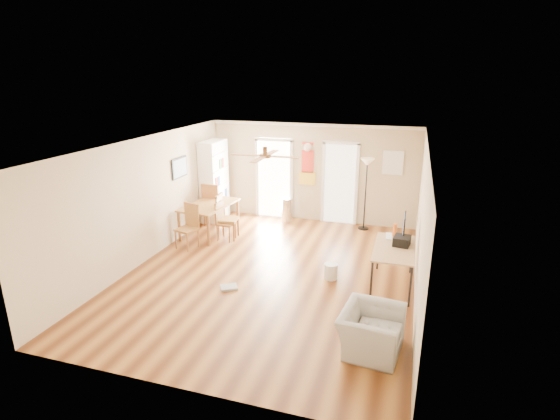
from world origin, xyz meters
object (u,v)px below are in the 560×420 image
(dining_chair_right_b, at_px, (226,221))
(trash_can, at_px, (287,210))
(bookshelf, at_px, (214,181))
(dining_chair_right_a, at_px, (228,217))
(printer, at_px, (402,241))
(torchiere_lamp, at_px, (365,194))
(dining_chair_near, at_px, (186,227))
(dining_chair_far, at_px, (214,204))
(dining_table, at_px, (210,219))
(wastebasket_a, at_px, (331,271))
(armchair, at_px, (371,331))
(computer_desk, at_px, (393,267))

(dining_chair_right_b, height_order, trash_can, dining_chair_right_b)
(bookshelf, bearing_deg, dining_chair_right_a, -33.52)
(printer, bearing_deg, torchiere_lamp, 117.45)
(dining_chair_near, height_order, dining_chair_far, dining_chair_far)
(dining_chair_right_b, bearing_deg, torchiere_lamp, -57.53)
(dining_table, distance_m, wastebasket_a, 3.68)
(dining_chair_right_a, xyz_separation_m, dining_chair_right_b, (0.00, -0.12, -0.08))
(dining_table, height_order, dining_chair_far, dining_chair_far)
(dining_chair_far, bearing_deg, printer, 155.02)
(dining_table, bearing_deg, armchair, -40.26)
(dining_chair_far, height_order, armchair, dining_chair_far)
(dining_table, distance_m, dining_chair_right_a, 0.59)
(dining_table, relative_size, dining_chair_near, 1.51)
(bookshelf, bearing_deg, trash_can, 31.10)
(dining_chair_near, relative_size, trash_can, 1.58)
(dining_table, bearing_deg, dining_chair_near, -95.49)
(dining_chair_right_b, height_order, dining_chair_near, dining_chair_near)
(printer, relative_size, wastebasket_a, 1.09)
(printer, bearing_deg, dining_chair_right_b, 172.73)
(dining_chair_right_a, bearing_deg, armchair, -139.66)
(bookshelf, distance_m, computer_desk, 5.56)
(trash_can, bearing_deg, wastebasket_a, -59.78)
(wastebasket_a, xyz_separation_m, armchair, (0.97, -2.09, 0.16))
(dining_chair_near, bearing_deg, torchiere_lamp, 49.58)
(computer_desk, bearing_deg, dining_chair_right_b, 161.96)
(dining_chair_near, relative_size, torchiere_lamp, 0.55)
(wastebasket_a, bearing_deg, dining_chair_right_a, 152.87)
(torchiere_lamp, distance_m, wastebasket_a, 3.14)
(dining_chair_right_a, xyz_separation_m, wastebasket_a, (2.78, -1.42, -0.39))
(dining_chair_far, distance_m, torchiere_lamp, 3.91)
(armchair, bearing_deg, printer, -0.35)
(dining_chair_near, xyz_separation_m, trash_can, (1.65, 2.47, -0.19))
(dining_chair_near, bearing_deg, dining_table, 100.41)
(dining_table, distance_m, dining_chair_far, 0.74)
(dining_chair_near, bearing_deg, trash_can, 72.08)
(dining_chair_near, bearing_deg, dining_chair_far, 109.79)
(dining_chair_right_a, height_order, dining_chair_far, dining_chair_far)
(trash_can, bearing_deg, computer_desk, -45.85)
(dining_chair_right_a, bearing_deg, computer_desk, -116.15)
(torchiere_lamp, bearing_deg, computer_desk, -73.75)
(printer, bearing_deg, bookshelf, 161.81)
(dining_chair_right_a, relative_size, torchiere_lamp, 0.59)
(dining_chair_right_a, height_order, computer_desk, dining_chair_right_a)
(dining_chair_right_a, distance_m, dining_chair_far, 1.12)
(dining_chair_right_b, height_order, computer_desk, dining_chair_right_b)
(dining_chair_near, distance_m, printer, 4.72)
(bookshelf, distance_m, dining_chair_far, 0.67)
(dining_chair_right_b, relative_size, torchiere_lamp, 0.50)
(computer_desk, bearing_deg, armchair, -95.00)
(wastebasket_a, bearing_deg, dining_chair_right_b, 154.83)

